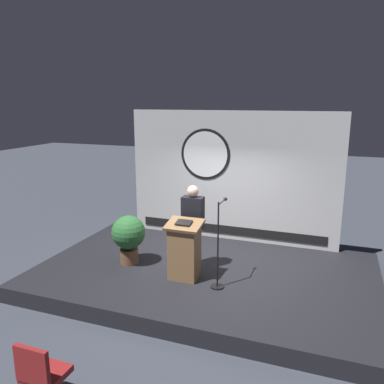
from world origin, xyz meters
The scene contains 8 objects.
ground_plane centered at (0.00, 0.00, 0.00)m, with size 40.00×40.00×0.00m, color #383D47.
stage_platform centered at (0.00, 0.00, 0.15)m, with size 6.40×4.00×0.30m, color black.
banner_display centered at (-0.02, 1.85, 1.79)m, with size 4.88×0.12×2.98m.
podium centered at (-0.23, -0.51, 0.84)m, with size 0.64×0.50×1.11m.
speaker_person centered at (-0.25, -0.03, 1.14)m, with size 0.40×0.26×1.65m.
microphone_stand centered at (0.44, -0.60, 0.86)m, with size 0.24×0.58×1.55m.
potted_plant centered at (-1.52, -0.26, 0.89)m, with size 0.67×0.67×0.98m.
audience_chair_left centered at (-0.72, -3.72, 0.49)m, with size 0.44×0.45×0.89m.
Camera 1 is at (2.22, -6.73, 3.51)m, focal length 36.71 mm.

